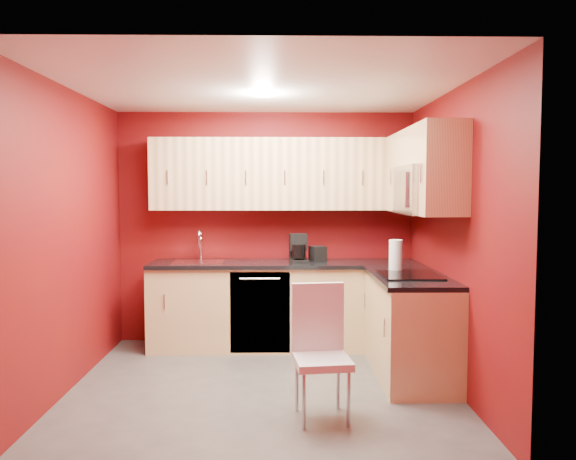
{
  "coord_description": "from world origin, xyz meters",
  "views": [
    {
      "loc": [
        0.13,
        -4.64,
        1.65
      ],
      "look_at": [
        0.22,
        0.55,
        1.29
      ],
      "focal_mm": 35.0,
      "sensor_mm": 36.0,
      "label": 1
    }
  ],
  "objects_px": {
    "sink": "(199,259)",
    "napkin_holder": "(318,254)",
    "paper_towel": "(396,255)",
    "dining_chair": "(322,353)",
    "microwave": "(424,190)",
    "coffee_maker": "(299,248)"
  },
  "relations": [
    {
      "from": "coffee_maker",
      "to": "napkin_holder",
      "type": "bearing_deg",
      "value": 15.87
    },
    {
      "from": "dining_chair",
      "to": "microwave",
      "type": "bearing_deg",
      "value": 36.47
    },
    {
      "from": "paper_towel",
      "to": "dining_chair",
      "type": "relative_size",
      "value": 0.3
    },
    {
      "from": "coffee_maker",
      "to": "sink",
      "type": "bearing_deg",
      "value": 167.67
    },
    {
      "from": "napkin_holder",
      "to": "dining_chair",
      "type": "distance_m",
      "value": 1.99
    },
    {
      "from": "paper_towel",
      "to": "microwave",
      "type": "bearing_deg",
      "value": -59.61
    },
    {
      "from": "microwave",
      "to": "dining_chair",
      "type": "distance_m",
      "value": 1.75
    },
    {
      "from": "coffee_maker",
      "to": "dining_chair",
      "type": "xyz_separation_m",
      "value": [
        0.1,
        -1.82,
        -0.57
      ]
    },
    {
      "from": "microwave",
      "to": "paper_towel",
      "type": "height_order",
      "value": "microwave"
    },
    {
      "from": "microwave",
      "to": "coffee_maker",
      "type": "height_order",
      "value": "microwave"
    },
    {
      "from": "sink",
      "to": "coffee_maker",
      "type": "xyz_separation_m",
      "value": [
        1.05,
        -0.06,
        0.11
      ]
    },
    {
      "from": "sink",
      "to": "paper_towel",
      "type": "distance_m",
      "value": 2.05
    },
    {
      "from": "dining_chair",
      "to": "paper_towel",
      "type": "bearing_deg",
      "value": 50.3
    },
    {
      "from": "microwave",
      "to": "sink",
      "type": "relative_size",
      "value": 1.46
    },
    {
      "from": "coffee_maker",
      "to": "paper_towel",
      "type": "distance_m",
      "value": 1.09
    },
    {
      "from": "coffee_maker",
      "to": "paper_towel",
      "type": "xyz_separation_m",
      "value": [
        0.87,
        -0.65,
        -0.0
      ]
    },
    {
      "from": "microwave",
      "to": "sink",
      "type": "distance_m",
      "value": 2.43
    },
    {
      "from": "sink",
      "to": "coffee_maker",
      "type": "distance_m",
      "value": 1.06
    },
    {
      "from": "dining_chair",
      "to": "coffee_maker",
      "type": "bearing_deg",
      "value": 86.73
    },
    {
      "from": "coffee_maker",
      "to": "microwave",
      "type": "bearing_deg",
      "value": -51.38
    },
    {
      "from": "napkin_holder",
      "to": "paper_towel",
      "type": "relative_size",
      "value": 0.54
    },
    {
      "from": "sink",
      "to": "napkin_holder",
      "type": "bearing_deg",
      "value": 1.7
    }
  ]
}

